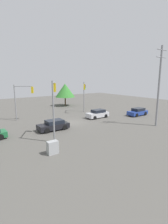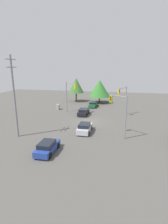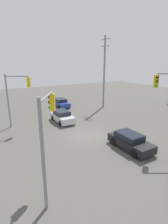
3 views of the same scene
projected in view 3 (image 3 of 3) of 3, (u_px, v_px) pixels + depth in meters
The scene contains 7 objects.
ground_plane at pixel (87, 136), 18.18m from camera, with size 80.00×80.00×0.00m, color #54514C.
sedan_blue at pixel (61, 103), 29.93m from camera, with size 4.11×1.88×1.40m.
sedan_dark at pixel (130, 141), 15.40m from camera, with size 4.21×1.94×1.39m.
sedan_silver at pixel (62, 117), 22.35m from camera, with size 4.09×1.91×1.45m.
traffic_signal_main at pixel (16, 92), 19.51m from camera, with size 1.75×2.47×6.17m.
traffic_signal_cross at pixel (47, 128), 9.26m from camera, with size 2.75×1.80×5.94m.
utility_pole_tall at pixel (104, 71), 28.36m from camera, with size 2.20×0.28×11.42m.
Camera 3 is at (14.32, -8.77, 7.40)m, focal length 28.00 mm.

